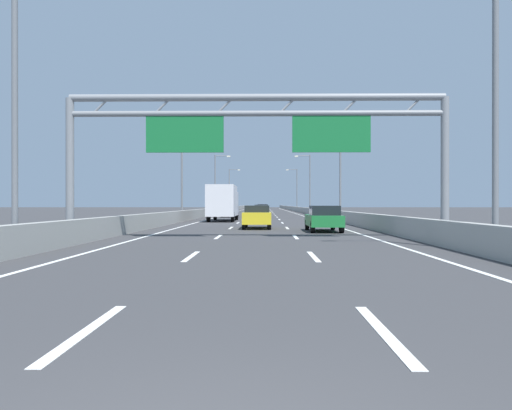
# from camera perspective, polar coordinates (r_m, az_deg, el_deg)

# --- Properties ---
(ground_plane) EXTENTS (260.00, 260.00, 0.00)m
(ground_plane) POSITION_cam_1_polar(r_m,az_deg,el_deg) (102.84, 0.75, -0.73)
(ground_plane) COLOR #38383A
(lane_dash_left_0) EXTENTS (0.16, 3.00, 0.01)m
(lane_dash_left_0) POSITION_cam_1_polar(r_m,az_deg,el_deg) (6.87, -17.93, -12.91)
(lane_dash_left_0) COLOR white
(lane_dash_left_0) RESTS_ON ground_plane
(lane_dash_left_1) EXTENTS (0.16, 3.00, 0.01)m
(lane_dash_left_1) POSITION_cam_1_polar(r_m,az_deg,el_deg) (15.56, -7.09, -5.58)
(lane_dash_left_1) COLOR white
(lane_dash_left_1) RESTS_ON ground_plane
(lane_dash_left_2) EXTENTS (0.16, 3.00, 0.01)m
(lane_dash_left_2) POSITION_cam_1_polar(r_m,az_deg,el_deg) (24.47, -4.13, -3.49)
(lane_dash_left_2) COLOR white
(lane_dash_left_2) RESTS_ON ground_plane
(lane_dash_left_3) EXTENTS (0.16, 3.00, 0.01)m
(lane_dash_left_3) POSITION_cam_1_polar(r_m,az_deg,el_deg) (33.43, -2.76, -2.52)
(lane_dash_left_3) COLOR white
(lane_dash_left_3) RESTS_ON ground_plane
(lane_dash_left_4) EXTENTS (0.16, 3.00, 0.01)m
(lane_dash_left_4) POSITION_cam_1_polar(r_m,az_deg,el_deg) (42.41, -1.98, -1.96)
(lane_dash_left_4) COLOR white
(lane_dash_left_4) RESTS_ON ground_plane
(lane_dash_left_5) EXTENTS (0.16, 3.00, 0.01)m
(lane_dash_left_5) POSITION_cam_1_polar(r_m,az_deg,el_deg) (51.40, -1.46, -1.59)
(lane_dash_left_5) COLOR white
(lane_dash_left_5) RESTS_ON ground_plane
(lane_dash_left_6) EXTENTS (0.16, 3.00, 0.01)m
(lane_dash_left_6) POSITION_cam_1_polar(r_m,az_deg,el_deg) (60.39, -1.10, -1.33)
(lane_dash_left_6) COLOR white
(lane_dash_left_6) RESTS_ON ground_plane
(lane_dash_left_7) EXTENTS (0.16, 3.00, 0.01)m
(lane_dash_left_7) POSITION_cam_1_polar(r_m,az_deg,el_deg) (69.38, -0.84, -1.14)
(lane_dash_left_7) COLOR white
(lane_dash_left_7) RESTS_ON ground_plane
(lane_dash_left_8) EXTENTS (0.16, 3.00, 0.01)m
(lane_dash_left_8) POSITION_cam_1_polar(r_m,az_deg,el_deg) (78.37, -0.63, -1.00)
(lane_dash_left_8) COLOR white
(lane_dash_left_8) RESTS_ON ground_plane
(lane_dash_left_9) EXTENTS (0.16, 3.00, 0.01)m
(lane_dash_left_9) POSITION_cam_1_polar(r_m,az_deg,el_deg) (87.37, -0.47, -0.88)
(lane_dash_left_9) COLOR white
(lane_dash_left_9) RESTS_ON ground_plane
(lane_dash_left_10) EXTENTS (0.16, 3.00, 0.01)m
(lane_dash_left_10) POSITION_cam_1_polar(r_m,az_deg,el_deg) (96.36, -0.33, -0.79)
(lane_dash_left_10) COLOR white
(lane_dash_left_10) RESTS_ON ground_plane
(lane_dash_left_11) EXTENTS (0.16, 3.00, 0.01)m
(lane_dash_left_11) POSITION_cam_1_polar(r_m,az_deg,el_deg) (105.36, -0.22, -0.71)
(lane_dash_left_11) COLOR white
(lane_dash_left_11) RESTS_ON ground_plane
(lane_dash_left_12) EXTENTS (0.16, 3.00, 0.01)m
(lane_dash_left_12) POSITION_cam_1_polar(r_m,az_deg,el_deg) (114.36, -0.13, -0.64)
(lane_dash_left_12) COLOR white
(lane_dash_left_12) RESTS_ON ground_plane
(lane_dash_left_13) EXTENTS (0.16, 3.00, 0.01)m
(lane_dash_left_13) POSITION_cam_1_polar(r_m,az_deg,el_deg) (123.36, -0.05, -0.58)
(lane_dash_left_13) COLOR white
(lane_dash_left_13) RESTS_ON ground_plane
(lane_dash_left_14) EXTENTS (0.16, 3.00, 0.01)m
(lane_dash_left_14) POSITION_cam_1_polar(r_m,az_deg,el_deg) (132.35, 0.02, -0.53)
(lane_dash_left_14) COLOR white
(lane_dash_left_14) RESTS_ON ground_plane
(lane_dash_left_15) EXTENTS (0.16, 3.00, 0.01)m
(lane_dash_left_15) POSITION_cam_1_polar(r_m,az_deg,el_deg) (141.35, 0.08, -0.49)
(lane_dash_left_15) COLOR white
(lane_dash_left_15) RESTS_ON ground_plane
(lane_dash_left_16) EXTENTS (0.16, 3.00, 0.01)m
(lane_dash_left_16) POSITION_cam_1_polar(r_m,az_deg,el_deg) (150.35, 0.13, -0.45)
(lane_dash_left_16) COLOR white
(lane_dash_left_16) RESTS_ON ground_plane
(lane_dash_left_17) EXTENTS (0.16, 3.00, 0.01)m
(lane_dash_left_17) POSITION_cam_1_polar(r_m,az_deg,el_deg) (159.35, 0.17, -0.42)
(lane_dash_left_17) COLOR white
(lane_dash_left_17) RESTS_ON ground_plane
(lane_dash_right_0) EXTENTS (0.16, 3.00, 0.01)m
(lane_dash_right_0) POSITION_cam_1_polar(r_m,az_deg,el_deg) (6.67, 13.72, -13.29)
(lane_dash_right_0) COLOR white
(lane_dash_right_0) RESTS_ON ground_plane
(lane_dash_right_1) EXTENTS (0.16, 3.00, 0.01)m
(lane_dash_right_1) POSITION_cam_1_polar(r_m,az_deg,el_deg) (15.47, 6.30, -5.61)
(lane_dash_right_1) COLOR white
(lane_dash_right_1) RESTS_ON ground_plane
(lane_dash_right_2) EXTENTS (0.16, 3.00, 0.01)m
(lane_dash_right_2) POSITION_cam_1_polar(r_m,az_deg,el_deg) (24.42, 4.33, -3.50)
(lane_dash_right_2) COLOR white
(lane_dash_right_2) RESTS_ON ground_plane
(lane_dash_right_3) EXTENTS (0.16, 3.00, 0.01)m
(lane_dash_right_3) POSITION_cam_1_polar(r_m,az_deg,el_deg) (33.39, 3.42, -2.52)
(lane_dash_right_3) COLOR white
(lane_dash_right_3) RESTS_ON ground_plane
(lane_dash_right_4) EXTENTS (0.16, 3.00, 0.01)m
(lane_dash_right_4) POSITION_cam_1_polar(r_m,az_deg,el_deg) (42.38, 2.89, -1.96)
(lane_dash_right_4) COLOR white
(lane_dash_right_4) RESTS_ON ground_plane
(lane_dash_right_5) EXTENTS (0.16, 3.00, 0.01)m
(lane_dash_right_5) POSITION_cam_1_polar(r_m,az_deg,el_deg) (51.37, 2.55, -1.59)
(lane_dash_right_5) COLOR white
(lane_dash_right_5) RESTS_ON ground_plane
(lane_dash_right_6) EXTENTS (0.16, 3.00, 0.01)m
(lane_dash_right_6) POSITION_cam_1_polar(r_m,az_deg,el_deg) (60.36, 2.31, -1.33)
(lane_dash_right_6) COLOR white
(lane_dash_right_6) RESTS_ON ground_plane
(lane_dash_right_7) EXTENTS (0.16, 3.00, 0.01)m
(lane_dash_right_7) POSITION_cam_1_polar(r_m,az_deg,el_deg) (69.36, 2.14, -1.14)
(lane_dash_right_7) COLOR white
(lane_dash_right_7) RESTS_ON ground_plane
(lane_dash_right_8) EXTENTS (0.16, 3.00, 0.01)m
(lane_dash_right_8) POSITION_cam_1_polar(r_m,az_deg,el_deg) (78.36, 2.00, -1.00)
(lane_dash_right_8) COLOR white
(lane_dash_right_8) RESTS_ON ground_plane
(lane_dash_right_9) EXTENTS (0.16, 3.00, 0.01)m
(lane_dash_right_9) POSITION_cam_1_polar(r_m,az_deg,el_deg) (87.35, 1.89, -0.88)
(lane_dash_right_9) COLOR white
(lane_dash_right_9) RESTS_ON ground_plane
(lane_dash_right_10) EXTENTS (0.16, 3.00, 0.01)m
(lane_dash_right_10) POSITION_cam_1_polar(r_m,az_deg,el_deg) (96.35, 1.81, -0.79)
(lane_dash_right_10) COLOR white
(lane_dash_right_10) RESTS_ON ground_plane
(lane_dash_right_11) EXTENTS (0.16, 3.00, 0.01)m
(lane_dash_right_11) POSITION_cam_1_polar(r_m,az_deg,el_deg) (105.35, 1.73, -0.71)
(lane_dash_right_11) COLOR white
(lane_dash_right_11) RESTS_ON ground_plane
(lane_dash_right_12) EXTENTS (0.16, 3.00, 0.01)m
(lane_dash_right_12) POSITION_cam_1_polar(r_m,az_deg,el_deg) (114.35, 1.67, -0.64)
(lane_dash_right_12) COLOR white
(lane_dash_right_12) RESTS_ON ground_plane
(lane_dash_right_13) EXTENTS (0.16, 3.00, 0.01)m
(lane_dash_right_13) POSITION_cam_1_polar(r_m,az_deg,el_deg) (123.35, 1.62, -0.58)
(lane_dash_right_13) COLOR white
(lane_dash_right_13) RESTS_ON ground_plane
(lane_dash_right_14) EXTENTS (0.16, 3.00, 0.01)m
(lane_dash_right_14) POSITION_cam_1_polar(r_m,az_deg,el_deg) (132.34, 1.57, -0.53)
(lane_dash_right_14) COLOR white
(lane_dash_right_14) RESTS_ON ground_plane
(lane_dash_right_15) EXTENTS (0.16, 3.00, 0.01)m
(lane_dash_right_15) POSITION_cam_1_polar(r_m,az_deg,el_deg) (141.34, 1.53, -0.49)
(lane_dash_right_15) COLOR white
(lane_dash_right_15) RESTS_ON ground_plane
(lane_dash_right_16) EXTENTS (0.16, 3.00, 0.01)m
(lane_dash_right_16) POSITION_cam_1_polar(r_m,az_deg,el_deg) (150.34, 1.50, -0.45)
(lane_dash_right_16) COLOR white
(lane_dash_right_16) RESTS_ON ground_plane
(lane_dash_right_17) EXTENTS (0.16, 3.00, 0.01)m
(lane_dash_right_17) POSITION_cam_1_polar(r_m,az_deg,el_deg) (159.34, 1.47, -0.42)
(lane_dash_right_17) COLOR white
(lane_dash_right_17) RESTS_ON ground_plane
(edge_line_left) EXTENTS (0.16, 176.00, 0.01)m
(edge_line_left) POSITION_cam_1_polar(r_m,az_deg,el_deg) (91.01, -2.58, -0.84)
(edge_line_left) COLOR white
(edge_line_left) RESTS_ON ground_plane
(edge_line_right) EXTENTS (0.16, 176.00, 0.01)m
(edge_line_right) POSITION_cam_1_polar(r_m,az_deg,el_deg) (90.97, 4.03, -0.84)
(edge_line_right) COLOR white
(edge_line_right) RESTS_ON ground_plane
(barrier_left) EXTENTS (0.45, 220.00, 0.95)m
(barrier_left) POSITION_cam_1_polar(r_m,az_deg,el_deg) (113.07, -2.73, -0.41)
(barrier_left) COLOR #9E9E99
(barrier_left) RESTS_ON ground_plane
(barrier_right) EXTENTS (0.45, 220.00, 0.95)m
(barrier_right) POSITION_cam_1_polar(r_m,az_deg,el_deg) (113.02, 4.27, -0.41)
(barrier_right) COLOR #9E9E99
(barrier_right) RESTS_ON ground_plane
(sign_gantry) EXTENTS (16.75, 0.36, 6.36)m
(sign_gantry) POSITION_cam_1_polar(r_m,az_deg,el_deg) (23.02, 0.07, 8.31)
(sign_gantry) COLOR gray
(sign_gantry) RESTS_ON ground_plane
(streetlamp_left_near) EXTENTS (2.58, 0.28, 9.50)m
(streetlamp_left_near) POSITION_cam_1_polar(r_m,az_deg,el_deg) (18.84, -24.18, 11.89)
(streetlamp_left_near) COLOR slate
(streetlamp_left_near) RESTS_ON ground_plane
(streetlamp_right_near) EXTENTS (2.58, 0.28, 9.50)m
(streetlamp_right_near) POSITION_cam_1_polar(r_m,az_deg,el_deg) (18.55, 24.00, 12.08)
(streetlamp_right_near) COLOR slate
(streetlamp_right_near) RESTS_ON ground_plane
(streetlamp_left_mid) EXTENTS (2.58, 0.28, 9.50)m
(streetlamp_left_mid) POSITION_cam_1_polar(r_m,az_deg,el_deg) (51.42, -7.83, 4.42)
(streetlamp_left_mid) COLOR slate
(streetlamp_left_mid) RESTS_ON ground_plane
(streetlamp_right_mid) EXTENTS (2.58, 0.28, 9.50)m
(streetlamp_right_mid) POSITION_cam_1_polar(r_m,az_deg,el_deg) (51.32, 8.93, 4.43)
(streetlamp_right_mid) COLOR slate
(streetlamp_right_mid) RESTS_ON ground_plane
(streetlamp_left_far) EXTENTS (2.58, 0.28, 9.50)m
(streetlamp_left_far) POSITION_cam_1_polar(r_m,az_deg,el_deg) (85.10, -4.33, 2.72)
(streetlamp_left_far) COLOR slate
(streetlamp_left_far) RESTS_ON ground_plane
(streetlamp_right_far) EXTENTS (2.58, 0.28, 9.50)m
(streetlamp_right_far) POSITION_cam_1_polar(r_m,az_deg,el_deg) (85.04, 5.75, 2.72)
(streetlamp_right_far) COLOR slate
(streetlamp_right_far) RESTS_ON ground_plane
(streetlamp_left_distant) EXTENTS (2.58, 0.28, 9.50)m
(streetlamp_left_distant) POSITION_cam_1_polar(r_m,az_deg,el_deg) (118.95, -2.82, 1.99)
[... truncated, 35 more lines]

